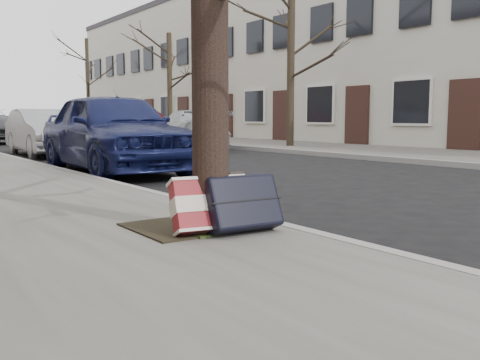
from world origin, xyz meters
TOP-DOWN VIEW (x-y plane):
  - ground at (0.00, 0.00)m, footprint 120.00×120.00m
  - far_sidewalk at (7.80, 15.00)m, footprint 4.00×70.00m
  - house_far at (13.15, 16.00)m, footprint 6.70×40.00m
  - dirt_patch at (-2.00, 1.20)m, footprint 0.85×0.85m
  - suitcase_red at (-1.97, 0.87)m, footprint 0.64×0.43m
  - suitcase_navy at (-1.73, 0.76)m, footprint 0.63×0.40m
  - car_near_front at (-0.25, 6.96)m, footprint 1.96×4.56m
  - car_near_mid at (-0.05, 12.26)m, footprint 1.41×3.84m
  - car_far_front at (4.68, 12.64)m, footprint 2.81×4.64m
  - car_far_back at (4.99, 17.71)m, footprint 2.40×4.48m
  - tree_far_a at (7.20, 10.52)m, footprint 0.24×0.24m
  - tree_far_b at (7.20, 18.67)m, footprint 0.22×0.22m
  - tree_far_c at (7.20, 28.95)m, footprint 0.21×0.21m

SIDE VIEW (x-z plane):
  - ground at x=0.00m, z-range 0.00..0.00m
  - far_sidewalk at x=7.80m, z-range 0.00..0.12m
  - dirt_patch at x=-2.00m, z-range 0.12..0.14m
  - suitcase_red at x=-1.97m, z-range 0.12..0.57m
  - suitcase_navy at x=-1.73m, z-range 0.12..0.60m
  - car_near_mid at x=-0.05m, z-range 0.00..1.26m
  - car_far_front at x=4.68m, z-range 0.00..1.26m
  - car_far_back at x=4.99m, z-range 0.00..1.45m
  - car_near_front at x=-0.25m, z-range 0.00..1.53m
  - tree_far_b at x=7.20m, z-range 0.12..4.70m
  - tree_far_c at x=7.20m, z-range 0.12..5.67m
  - tree_far_a at x=7.20m, z-range 0.12..5.72m
  - house_far at x=13.15m, z-range 0.00..7.20m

